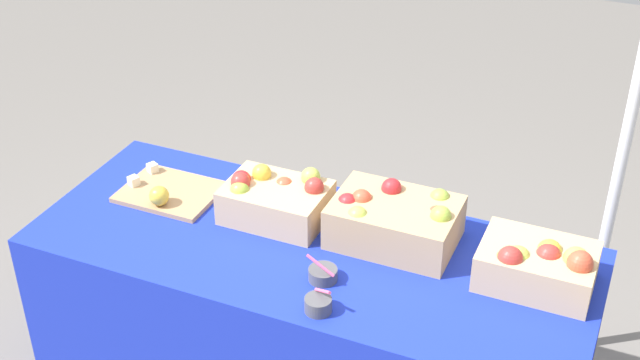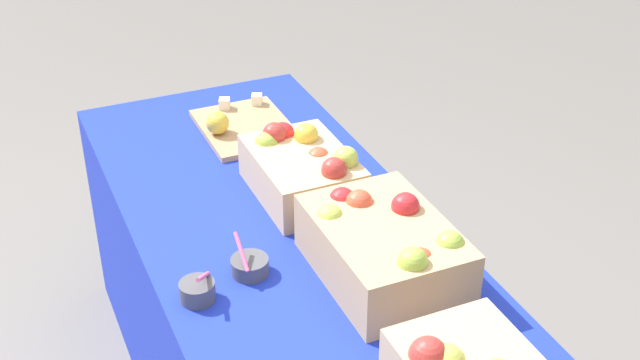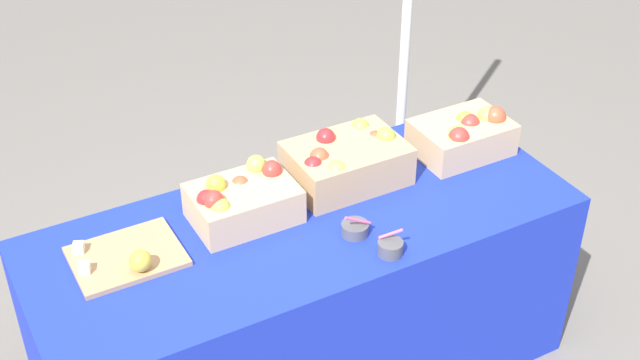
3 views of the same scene
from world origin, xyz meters
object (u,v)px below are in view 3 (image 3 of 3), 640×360
(apple_crate_left, at_px, (463,135))
(cutting_board_front, at_px, (127,257))
(apple_crate_right, at_px, (242,201))
(apple_crate_middle, at_px, (346,161))
(sample_bowl_near, at_px, (355,229))
(tent_pole, at_px, (407,15))
(sample_bowl_mid, at_px, (390,247))

(apple_crate_left, distance_m, cutting_board_front, 1.33)
(apple_crate_left, bearing_deg, apple_crate_right, 178.85)
(cutting_board_front, bearing_deg, apple_crate_middle, 4.51)
(apple_crate_left, relative_size, cutting_board_front, 1.02)
(sample_bowl_near, xyz_separation_m, tent_pole, (0.78, 0.90, 0.26))
(apple_crate_middle, distance_m, cutting_board_front, 0.85)
(apple_crate_middle, bearing_deg, sample_bowl_mid, -101.42)
(apple_crate_left, relative_size, apple_crate_middle, 0.86)
(apple_crate_right, bearing_deg, sample_bowl_mid, -50.00)
(apple_crate_middle, relative_size, tent_pole, 0.20)
(apple_crate_left, distance_m, sample_bowl_near, 0.67)
(sample_bowl_near, bearing_deg, apple_crate_middle, 65.14)
(apple_crate_right, bearing_deg, apple_crate_left, -1.15)
(sample_bowl_near, bearing_deg, sample_bowl_mid, -71.94)
(sample_bowl_near, height_order, sample_bowl_mid, sample_bowl_near)
(apple_crate_left, bearing_deg, tent_pole, 75.90)
(apple_crate_left, relative_size, tent_pole, 0.17)
(sample_bowl_near, distance_m, tent_pole, 1.22)
(apple_crate_middle, height_order, sample_bowl_near, apple_crate_middle)
(apple_crate_middle, xyz_separation_m, apple_crate_right, (-0.43, -0.03, -0.01))
(apple_crate_right, height_order, cutting_board_front, apple_crate_right)
(cutting_board_front, relative_size, sample_bowl_mid, 3.80)
(apple_crate_middle, height_order, sample_bowl_mid, apple_crate_middle)
(sample_bowl_near, xyz_separation_m, sample_bowl_mid, (0.05, -0.14, 0.00))
(apple_crate_middle, bearing_deg, tent_pole, 43.01)
(apple_crate_right, height_order, sample_bowl_mid, apple_crate_right)
(apple_crate_right, xyz_separation_m, sample_bowl_near, (0.29, -0.26, -0.05))
(apple_crate_middle, distance_m, sample_bowl_mid, 0.45)
(apple_crate_right, relative_size, sample_bowl_mid, 3.86)
(apple_crate_left, distance_m, apple_crate_right, 0.91)
(cutting_board_front, height_order, sample_bowl_mid, sample_bowl_mid)
(sample_bowl_near, height_order, tent_pole, tent_pole)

